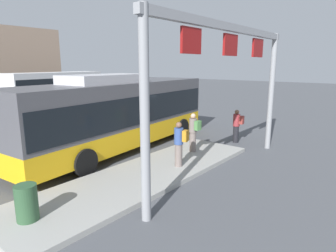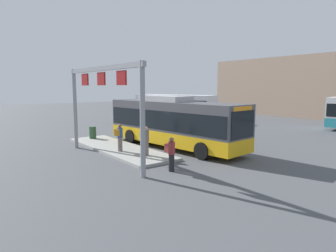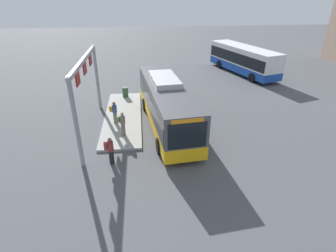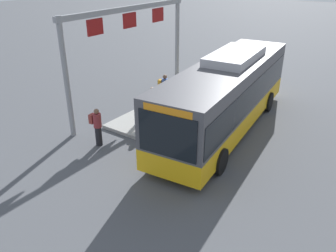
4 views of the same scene
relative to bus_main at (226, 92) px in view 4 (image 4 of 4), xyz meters
name	(u,v)px [view 4 (image 4 of 4)]	position (x,y,z in m)	size (l,w,h in m)	color
ground_plane	(224,129)	(0.01, 0.00, -1.81)	(120.00, 120.00, 0.00)	#4C4F54
platform_curb	(185,101)	(-1.74, -3.28, -1.73)	(10.00, 2.80, 0.16)	#9E9E99
bus_main	(226,92)	(0.00, 0.00, 0.00)	(10.97, 3.62, 3.46)	#EAAD14
person_boarding	(97,126)	(4.49, -3.65, -0.92)	(0.38, 0.55, 1.67)	black
person_waiting_near	(152,103)	(1.42, -3.11, -0.76)	(0.37, 0.55, 1.67)	slate
person_waiting_mid	(164,89)	(-0.47, -3.77, -0.76)	(0.45, 0.59, 1.67)	slate
platform_sign_gantry	(130,37)	(0.34, -5.24, 1.91)	(8.71, 0.24, 5.20)	gray
trash_bin	(221,74)	(-5.85, -3.21, -1.20)	(0.52, 0.52, 0.90)	#2D5133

